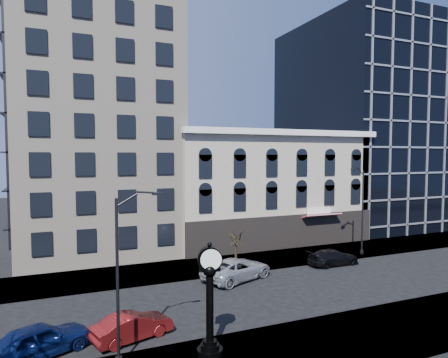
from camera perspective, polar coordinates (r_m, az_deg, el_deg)
name	(u,v)px	position (r m, az deg, el deg)	size (l,w,h in m)	color
ground	(220,301)	(28.24, -0.62, -16.99)	(160.00, 160.00, 0.00)	black
sidewalk_far	(185,269)	(35.39, -5.64, -12.66)	(160.00, 6.00, 0.12)	#98988B
sidewalk_near	(281,354)	(21.64, 8.16, -23.50)	(160.00, 6.00, 0.12)	#98988B
cream_tower	(95,63)	(44.58, -17.97, 15.52)	(15.90, 15.40, 42.50)	beige
victorian_row	(264,189)	(46.16, 5.72, -1.39)	(22.60, 11.19, 12.50)	#B5AB95
glass_office	(369,127)	(62.00, 20.04, 7.05)	(20.00, 20.15, 28.00)	black
street_clock	(210,305)	(20.19, -2.05, -17.50)	(1.26, 1.26, 5.57)	black
street_lamp_near	(130,231)	(19.07, -13.27, -7.30)	(2.13, 0.33, 8.23)	black
street_lamp_far	(360,188)	(40.71, 18.80, -1.22)	(2.18, 0.93, 8.70)	black
bare_tree_far	(236,233)	(35.56, 1.71, -7.71)	(2.22, 2.22, 3.81)	black
car_near_a	(40,340)	(22.86, -24.83, -20.15)	(1.95, 4.83, 1.65)	#0C194C
car_near_b	(133,326)	(23.23, -12.93, -19.82)	(1.51, 4.33, 1.43)	maroon
car_far_a	(237,269)	(32.37, 1.86, -12.73)	(2.81, 6.09, 1.69)	#A5A8AD
car_far_b	(333,257)	(37.73, 15.31, -10.74)	(1.96, 4.83, 1.40)	black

